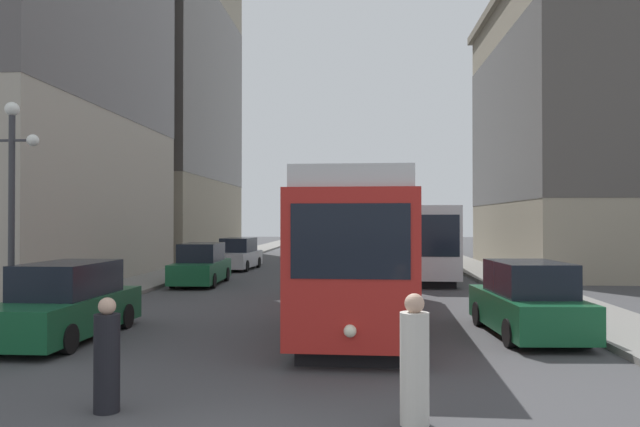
# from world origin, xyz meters

# --- Properties ---
(sidewalk_left) EXTENTS (2.60, 120.00, 0.15)m
(sidewalk_left) POSITION_xyz_m (-8.14, 40.00, 0.07)
(sidewalk_left) COLOR gray
(sidewalk_left) RESTS_ON ground
(sidewalk_right) EXTENTS (2.60, 120.00, 0.15)m
(sidewalk_right) POSITION_xyz_m (8.14, 40.00, 0.07)
(sidewalk_right) COLOR gray
(sidewalk_right) RESTS_ON ground
(streetcar) EXTENTS (3.06, 12.60, 3.89)m
(streetcar) POSITION_xyz_m (1.48, 10.42, 2.10)
(streetcar) COLOR black
(streetcar) RESTS_ON ground
(transit_bus) EXTENTS (3.04, 12.82, 3.45)m
(transit_bus) POSITION_xyz_m (4.56, 24.45, 1.95)
(transit_bus) COLOR black
(transit_bus) RESTS_ON ground
(parked_car_left_near) EXTENTS (2.02, 5.04, 1.82)m
(parked_car_left_near) POSITION_xyz_m (-5.54, 19.74, 0.84)
(parked_car_left_near) COLOR black
(parked_car_left_near) RESTS_ON ground
(parked_car_left_mid) EXTENTS (1.96, 5.01, 1.82)m
(parked_car_left_mid) POSITION_xyz_m (-5.53, 7.16, 0.84)
(parked_car_left_mid) COLOR black
(parked_car_left_mid) RESTS_ON ground
(parked_car_right_far) EXTENTS (2.07, 4.64, 1.82)m
(parked_car_right_far) POSITION_xyz_m (5.54, 8.26, 0.84)
(parked_car_right_far) COLOR black
(parked_car_right_far) RESTS_ON ground
(parked_car_left_far) EXTENTS (2.09, 5.01, 1.82)m
(parked_car_left_far) POSITION_xyz_m (-5.53, 28.14, 0.84)
(parked_car_left_far) COLOR black
(parked_car_left_far) RESTS_ON ground
(pedestrian_crossing_near) EXTENTS (0.38, 0.38, 1.69)m
(pedestrian_crossing_near) POSITION_xyz_m (-2.30, 1.77, 0.79)
(pedestrian_crossing_near) COLOR black
(pedestrian_crossing_near) RESTS_ON ground
(pedestrian_crossing_far) EXTENTS (0.41, 0.41, 1.81)m
(pedestrian_crossing_far) POSITION_xyz_m (2.18, 1.49, 0.84)
(pedestrian_crossing_far) COLOR beige
(pedestrian_crossing_far) RESTS_ON ground
(lamp_post_left_near) EXTENTS (1.41, 0.36, 5.71)m
(lamp_post_left_near) POSITION_xyz_m (-7.43, 8.08, 3.88)
(lamp_post_left_near) COLOR #333338
(lamp_post_left_near) RESTS_ON sidewalk_left
(building_left_midblock) EXTENTS (11.67, 19.68, 24.05)m
(building_left_midblock) POSITION_xyz_m (-14.97, 39.86, 12.38)
(building_left_midblock) COLOR gray
(building_left_midblock) RESTS_ON ground
(building_right_corner) EXTENTS (12.61, 17.07, 15.77)m
(building_right_corner) POSITION_xyz_m (15.44, 28.57, 8.09)
(building_right_corner) COLOR gray
(building_right_corner) RESTS_ON ground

